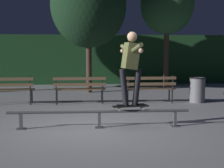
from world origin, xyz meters
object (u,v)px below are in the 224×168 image
Objects in this scene: skateboard at (130,106)px; tree_far_right at (167,5)px; skateboarder at (131,62)px; grind_rail at (99,114)px; trash_can at (197,89)px; park_bench_leftmost at (7,87)px; park_bench_right_center at (150,86)px; park_bench_left_center at (80,87)px; tree_behind_benches at (89,6)px.

tree_far_right is (2.58, 7.27, 3.21)m from skateboard.
skateboarder is 8.04m from tree_far_right.
trash_can reaches higher than grind_rail.
skateboard is at bearing -128.81° from trash_can.
skateboarder is at bearing 0.04° from grind_rail.
park_bench_leftmost is 2.02× the size of trash_can.
park_bench_right_center is at bearing 71.82° from skateboarder.
grind_rail is 0.68m from skateboard.
grind_rail is 4.80× the size of trash_can.
grind_rail is at bearing -81.14° from park_bench_left_center.
tree_behind_benches is at bearing 91.72° from grind_rail.
park_bench_right_center is 1.57m from trash_can.
skateboarder reaches higher than trash_can.
tree_far_right is (5.92, 4.13, 3.12)m from park_bench_leftmost.
park_bench_leftmost and park_bench_left_center have the same top height.
park_bench_left_center is 2.19m from park_bench_right_center.
park_bench_right_center is 0.32× the size of tree_behind_benches.
park_bench_right_center is 4.49m from tree_behind_benches.
tree_behind_benches is (-0.18, 6.06, 3.10)m from grind_rail.
tree_behind_benches reaches higher than trash_can.
skateboard is 0.50× the size of park_bench_left_center.
tree_behind_benches is (-0.84, 6.06, 2.94)m from skateboard.
park_bench_leftmost reaches higher than trash_can.
tree_far_right reaches higher than park_bench_right_center.
park_bench_left_center reaches higher than trash_can.
park_bench_leftmost is at bearing 136.72° from skateboard.
tree_behind_benches is (-1.88, 2.92, 2.86)m from park_bench_right_center.
tree_far_right reaches higher than skateboarder.
trash_can is at bearing 0.80° from park_bench_leftmost.
park_bench_left_center is 4.09m from tree_behind_benches.
tree_behind_benches is (0.31, 2.92, 2.86)m from park_bench_left_center.
park_bench_leftmost is at bearing -179.20° from trash_can.
park_bench_left_center is 1.00× the size of park_bench_right_center.
skateboarder is 6.44m from tree_behind_benches.
skateboarder reaches higher than park_bench_left_center.
park_bench_right_center is (1.03, 3.14, -0.85)m from skateboarder.
grind_rail is 3.19m from park_bench_left_center.
park_bench_leftmost is (-2.68, 3.14, 0.25)m from grind_rail.
skateboard is 6.79m from tree_behind_benches.
tree_behind_benches is at bearing 49.47° from park_bench_leftmost.
trash_can is (2.59, 3.23, -0.04)m from skateboard.
park_bench_right_center reaches higher than grind_rail.
park_bench_right_center is (2.19, 0.00, 0.00)m from park_bench_left_center.
tree_far_right is (3.24, 7.27, 3.37)m from grind_rail.
park_bench_left_center is at bearing 110.17° from skateboarder.
park_bench_left_center reaches higher than grind_rail.
skateboard is (0.66, -0.00, 0.16)m from grind_rail.
tree_far_right is (2.57, 7.27, 2.27)m from skateboarder.
tree_behind_benches reaches higher than park_bench_right_center.
skateboard is 0.94m from skateboarder.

